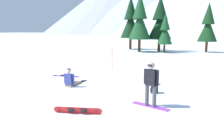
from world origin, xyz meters
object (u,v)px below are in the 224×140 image
trail_marker_pole (112,59)px  backpack_blue (154,82)px  pine_tree_young (208,25)px  pine_tree_twin (140,20)px  loose_snowboard_near_right (66,76)px  loose_snowboard_far_spare (78,110)px  pine_tree_leaning (165,31)px  pine_tree_slender (131,21)px  backpack_black (154,89)px  snowboarder_foreground (151,83)px  pine_tree_broad (160,21)px  snowboarder_midground (71,80)px

trail_marker_pole → backpack_blue: bearing=-42.7°
pine_tree_young → pine_tree_twin: size_ratio=0.84×
loose_snowboard_near_right → loose_snowboard_far_spare: size_ratio=1.10×
loose_snowboard_near_right → pine_tree_leaning: 18.73m
backpack_blue → trail_marker_pole: bearing=137.3°
pine_tree_slender → loose_snowboard_far_spare: bearing=-76.4°
backpack_blue → backpack_black: backpack_black is taller
backpack_blue → pine_tree_young: bearing=81.9°
snowboarder_foreground → loose_snowboard_near_right: (-6.28, 3.60, -0.89)m
backpack_blue → pine_tree_leaning: size_ratio=0.10×
pine_tree_slender → pine_tree_young: bearing=-5.0°
pine_tree_young → pine_tree_slender: size_ratio=0.81×
backpack_blue → pine_tree_broad: (-3.37, 20.45, 4.16)m
trail_marker_pole → pine_tree_slender: pine_tree_slender is taller
backpack_blue → pine_tree_twin: (-5.74, 18.20, 4.25)m
loose_snowboard_near_right → pine_tree_broad: size_ratio=0.24×
loose_snowboard_near_right → loose_snowboard_far_spare: loose_snowboard_far_spare is taller
backpack_blue → pine_tree_young: pine_tree_young is taller
snowboarder_midground → pine_tree_slender: bearing=100.0°
trail_marker_pole → pine_tree_broad: 17.13m
backpack_blue → pine_tree_twin: 19.55m
trail_marker_pole → pine_tree_twin: pine_tree_twin is taller
snowboarder_midground → loose_snowboard_near_right: bearing=130.1°
pine_tree_twin → pine_tree_leaning: bearing=-0.6°
loose_snowboard_far_spare → backpack_black: size_ratio=3.64×
loose_snowboard_far_spare → snowboarder_midground: bearing=125.7°
backpack_black → pine_tree_leaning: 20.22m
snowboarder_midground → backpack_black: size_ratio=3.76×
backpack_blue → trail_marker_pole: 5.47m
pine_tree_young → snowboarder_midground: bearing=-106.8°
pine_tree_leaning → snowboarder_midground: bearing=-95.0°
backpack_blue → pine_tree_leaning: pine_tree_leaning is taller
pine_tree_leaning → pine_tree_twin: pine_tree_twin is taller
loose_snowboard_far_spare → backpack_blue: bearing=72.8°
snowboarder_foreground → snowboarder_midground: bearing=161.0°
snowboarder_midground → trail_marker_pole: size_ratio=1.11×
trail_marker_pole → pine_tree_broad: (0.63, 16.76, 3.50)m
snowboarder_midground → backpack_blue: snowboarder_midground is taller
snowboarder_foreground → loose_snowboard_far_spare: 2.91m
pine_tree_slender → backpack_blue: bearing=-69.5°
pine_tree_young → pine_tree_slender: (-11.32, 0.98, 0.86)m
loose_snowboard_near_right → loose_snowboard_far_spare: 6.70m
pine_tree_twin → loose_snowboard_far_spare: bearing=-80.1°
backpack_blue → pine_tree_young: 21.72m
snowboarder_midground → pine_tree_leaning: size_ratio=0.33×
snowboarder_foreground → pine_tree_young: (2.46, 24.83, 2.75)m
loose_snowboard_near_right → pine_tree_young: (8.74, 21.23, 3.64)m
loose_snowboard_far_spare → pine_tree_broad: bearing=93.8°
snowboarder_foreground → loose_snowboard_far_spare: size_ratio=1.01×
snowboarder_foreground → snowboarder_midground: size_ratio=0.98×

